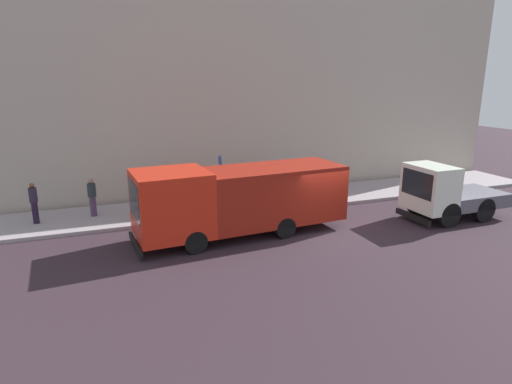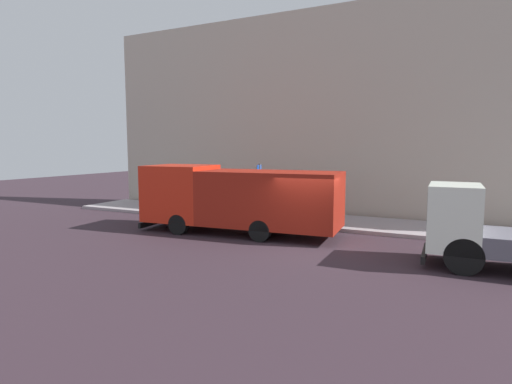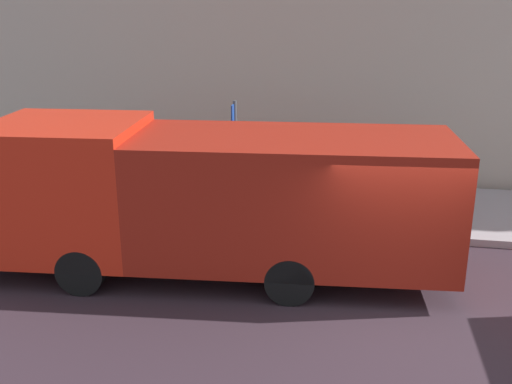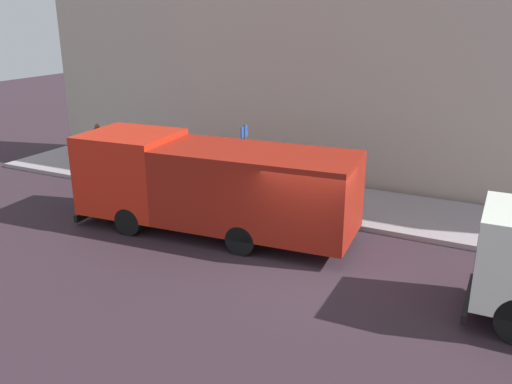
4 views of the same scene
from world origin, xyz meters
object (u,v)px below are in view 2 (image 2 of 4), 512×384
at_px(street_sign_post, 259,187).
at_px(pedestrian_third, 152,190).
at_px(pedestrian_walking, 208,194).
at_px(pedestrian_standing, 186,192).
at_px(small_flatbed_truck, 487,231).
at_px(large_utility_truck, 238,197).

bearing_deg(street_sign_post, pedestrian_third, 79.35).
bearing_deg(pedestrian_walking, pedestrian_standing, 111.10).
xyz_separation_m(small_flatbed_truck, pedestrian_walking, (4.67, 12.80, -0.04)).
bearing_deg(large_utility_truck, pedestrian_third, 59.43).
xyz_separation_m(large_utility_truck, small_flatbed_truck, (-1.25, -9.11, -0.38)).
distance_m(pedestrian_walking, street_sign_post, 3.77).
relative_size(pedestrian_walking, pedestrian_third, 1.03).
bearing_deg(large_utility_truck, pedestrian_standing, 49.25).
xyz_separation_m(large_utility_truck, street_sign_post, (2.37, 0.13, 0.20)).
height_order(large_utility_truck, pedestrian_third, large_utility_truck).
bearing_deg(pedestrian_standing, pedestrian_third, 34.94).
bearing_deg(pedestrian_standing, pedestrian_walking, -169.97).
bearing_deg(pedestrian_third, large_utility_truck, 134.98).
bearing_deg(pedestrian_walking, street_sign_post, -66.27).
distance_m(pedestrian_walking, pedestrian_standing, 1.95).
relative_size(small_flatbed_truck, street_sign_post, 1.73).
relative_size(large_utility_truck, pedestrian_standing, 5.06).
relative_size(large_utility_truck, small_flatbed_truck, 1.85).
bearing_deg(large_utility_truck, street_sign_post, -1.48).
relative_size(pedestrian_standing, street_sign_post, 0.63).
bearing_deg(street_sign_post, pedestrian_standing, 72.72).
bearing_deg(pedestrian_walking, large_utility_truck, -92.67).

